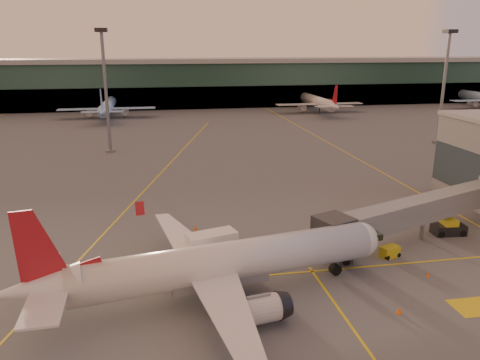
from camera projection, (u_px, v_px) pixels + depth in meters
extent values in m
plane|color=#4C4F54|center=(277.00, 301.00, 42.17)|extent=(600.00, 600.00, 0.00)
cube|color=gold|center=(265.00, 275.00, 46.89)|extent=(80.00, 0.25, 0.01)
cube|color=gold|center=(159.00, 175.00, 83.01)|extent=(31.30, 115.98, 0.01)
cube|color=gold|center=(324.00, 140.00, 113.46)|extent=(0.25, 160.00, 0.01)
cube|color=gold|center=(368.00, 350.00, 35.45)|extent=(0.25, 30.00, 0.01)
cube|color=#19382D|center=(182.00, 85.00, 174.21)|extent=(400.00, 18.00, 16.00)
cube|color=gray|center=(181.00, 61.00, 171.77)|extent=(400.00, 20.00, 1.60)
cube|color=black|center=(183.00, 98.00, 167.28)|extent=(400.00, 1.00, 8.00)
cylinder|color=slate|center=(106.00, 94.00, 97.69)|extent=(0.70, 0.70, 25.00)
cube|color=black|center=(101.00, 30.00, 94.17)|extent=(2.40, 2.40, 0.80)
cube|color=slate|center=(111.00, 151.00, 101.09)|extent=(1.60, 1.60, 0.50)
cylinder|color=slate|center=(443.00, 90.00, 106.69)|extent=(0.70, 0.70, 25.00)
cube|color=black|center=(450.00, 31.00, 103.17)|extent=(2.40, 2.40, 0.80)
cube|color=slate|center=(437.00, 142.00, 110.09)|extent=(1.60, 1.60, 0.50)
cylinder|color=silver|center=(229.00, 261.00, 41.99)|extent=(27.99, 8.33, 3.57)
sphere|color=silver|center=(360.00, 240.00, 46.60)|extent=(3.50, 3.50, 3.50)
cube|color=black|center=(369.00, 234.00, 46.81)|extent=(1.98, 2.56, 0.62)
cone|color=silver|center=(41.00, 288.00, 36.75)|extent=(6.60, 4.39, 3.39)
cube|color=silver|center=(44.00, 306.00, 34.08)|extent=(3.08, 5.86, 0.18)
cylinder|color=silver|center=(258.00, 310.00, 37.87)|extent=(4.07, 2.93, 2.32)
cylinder|color=black|center=(215.00, 305.00, 39.99)|extent=(1.80, 1.51, 1.61)
cylinder|color=black|center=(215.00, 300.00, 39.86)|extent=(0.32, 0.32, 0.98)
cube|color=silver|center=(47.00, 270.00, 39.58)|extent=(4.52, 6.37, 0.18)
cylinder|color=silver|center=(218.00, 255.00, 47.65)|extent=(4.07, 2.93, 2.32)
cylinder|color=black|center=(201.00, 281.00, 44.17)|extent=(1.80, 1.51, 1.61)
cylinder|color=black|center=(200.00, 276.00, 44.04)|extent=(0.32, 0.32, 0.98)
cube|color=slate|center=(218.00, 275.00, 41.98)|extent=(9.17, 4.34, 1.43)
cylinder|color=black|center=(335.00, 269.00, 46.47)|extent=(1.23, 0.90, 1.12)
cube|color=slate|center=(424.00, 208.00, 54.69)|extent=(28.01, 13.04, 2.70)
cube|color=#2D3035|center=(334.00, 231.00, 48.01)|extent=(4.41, 4.41, 3.00)
cube|color=#2D3035|center=(342.00, 250.00, 49.86)|extent=(1.60, 2.40, 2.40)
cylinder|color=black|center=(346.00, 261.00, 49.04)|extent=(0.80, 0.40, 0.80)
cylinder|color=black|center=(338.00, 253.00, 51.12)|extent=(0.80, 0.40, 0.80)
cylinder|color=slate|center=(422.00, 229.00, 55.40)|extent=(0.50, 0.50, 2.57)
cube|color=#B04219|center=(214.00, 262.00, 48.41)|extent=(3.27, 2.79, 1.31)
cube|color=silver|center=(212.00, 244.00, 47.73)|extent=(5.47, 3.51, 2.45)
cylinder|color=black|center=(204.00, 271.00, 46.91)|extent=(0.84, 0.51, 0.79)
cylinder|color=black|center=(233.00, 265.00, 48.25)|extent=(0.84, 0.51, 0.79)
cube|color=gold|center=(390.00, 252.00, 50.91)|extent=(2.29, 1.75, 1.21)
cylinder|color=black|center=(387.00, 258.00, 50.22)|extent=(0.56, 0.39, 0.51)
cylinder|color=black|center=(398.00, 255.00, 50.94)|extent=(0.56, 0.39, 0.51)
cube|color=black|center=(448.00, 229.00, 57.02)|extent=(3.95, 2.29, 1.23)
cube|color=gold|center=(449.00, 223.00, 56.79)|extent=(1.70, 1.90, 1.01)
cylinder|color=black|center=(441.00, 234.00, 56.09)|extent=(0.81, 0.39, 0.79)
cylinder|color=black|center=(463.00, 233.00, 56.37)|extent=(0.81, 0.39, 0.79)
cone|color=#ED5E0C|center=(428.00, 274.00, 46.64)|extent=(0.38, 0.38, 0.48)
cube|color=#ED5E0C|center=(428.00, 276.00, 46.70)|extent=(0.32, 0.32, 0.03)
cone|color=#ED5E0C|center=(196.00, 228.00, 58.34)|extent=(0.47, 0.47, 0.60)
cube|color=#ED5E0C|center=(196.00, 230.00, 58.42)|extent=(0.41, 0.41, 0.03)
cone|color=#ED5E0C|center=(399.00, 310.00, 40.22)|extent=(0.48, 0.48, 0.62)
cube|color=#ED5E0C|center=(399.00, 313.00, 40.30)|extent=(0.42, 0.42, 0.03)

